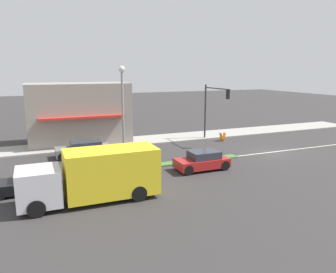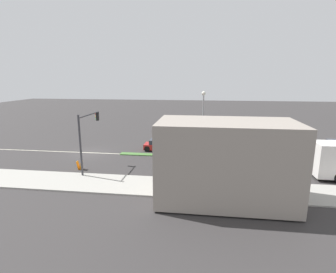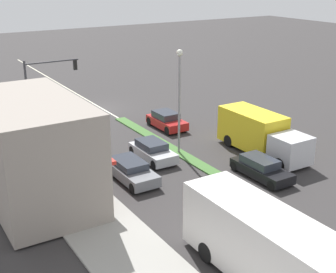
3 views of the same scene
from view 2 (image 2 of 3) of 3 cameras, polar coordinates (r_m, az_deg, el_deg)
ground_plane at (r=30.74m, az=15.55°, el=-4.64°), size 160.00×160.00×0.00m
sidewalk_right at (r=22.49m, az=19.96°, el=-11.23°), size 4.00×73.00×0.12m
median_strip at (r=33.24m, az=31.15°, el=-4.65°), size 0.90×46.00×0.10m
lane_marking_center at (r=33.31m, az=-16.83°, el=-3.39°), size 0.16×60.00×0.01m
building_corner_store at (r=19.30m, az=12.44°, el=-5.28°), size 5.84×9.68×5.82m
traffic_signal_main at (r=25.88m, az=-17.33°, el=0.97°), size 4.59×0.34×5.60m
street_lamp at (r=29.39m, az=7.63°, el=4.49°), size 0.44×0.44×7.37m
pedestrian at (r=21.41m, az=-1.90°, el=-8.97°), size 0.34×0.34×1.66m
warning_aframe_sign at (r=27.51m, az=-18.67°, el=-5.95°), size 0.45×0.53×0.84m
delivery_truck at (r=35.03m, az=12.35°, el=0.10°), size 2.44×7.50×2.87m
suv_black at (r=32.97m, az=18.28°, el=-2.54°), size 1.72×4.31×1.30m
sedan_silver at (r=28.13m, az=7.48°, el=-4.51°), size 1.79×3.97×1.32m
hatchback_red at (r=32.77m, az=-1.84°, el=-1.90°), size 1.86×3.88×1.39m
suv_grey at (r=25.56m, az=12.21°, el=-6.49°), size 1.82×4.49×1.28m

